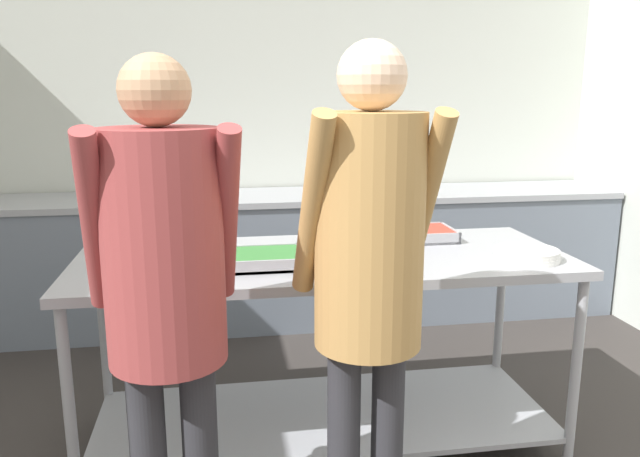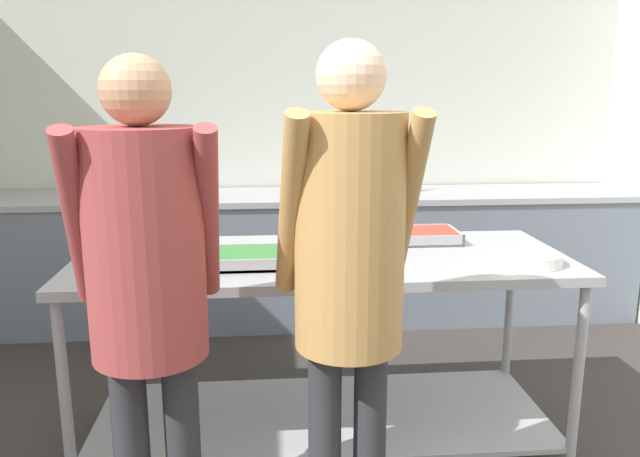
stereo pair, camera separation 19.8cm
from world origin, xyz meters
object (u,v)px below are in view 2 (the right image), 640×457
(guest_serving_right, at_px, (349,258))
(water_bottle, at_px, (399,173))
(sauce_pan, at_px, (143,254))
(broccoli_bowl, at_px, (329,242))
(serving_tray_roast, at_px, (251,258))
(serving_tray_vegetables, at_px, (407,236))
(plate_stack, at_px, (528,258))
(guest_serving_left, at_px, (147,271))

(guest_serving_right, distance_m, water_bottle, 2.44)
(sauce_pan, height_order, water_bottle, water_bottle)
(sauce_pan, distance_m, broccoli_bowl, 0.81)
(sauce_pan, xyz_separation_m, serving_tray_roast, (0.45, -0.07, -0.01))
(serving_tray_roast, distance_m, guest_serving_right, 0.75)
(serving_tray_roast, xyz_separation_m, water_bottle, (0.98, 1.70, 0.13))
(serving_tray_roast, distance_m, serving_tray_vegetables, 0.81)
(plate_stack, relative_size, guest_serving_right, 0.16)
(guest_serving_left, bearing_deg, serving_tray_roast, 63.97)
(broccoli_bowl, xyz_separation_m, guest_serving_left, (-0.65, -0.82, 0.12))
(serving_tray_roast, bearing_deg, water_bottle, 59.93)
(broccoli_bowl, height_order, guest_serving_left, guest_serving_left)
(plate_stack, distance_m, water_bottle, 1.81)
(serving_tray_roast, bearing_deg, guest_serving_left, -116.03)
(serving_tray_roast, bearing_deg, guest_serving_right, -63.72)
(guest_serving_left, height_order, water_bottle, guest_serving_left)
(plate_stack, relative_size, water_bottle, 0.91)
(water_bottle, bearing_deg, sauce_pan, -131.34)
(broccoli_bowl, xyz_separation_m, serving_tray_vegetables, (0.39, 0.14, -0.01))
(plate_stack, bearing_deg, sauce_pan, 174.15)
(broccoli_bowl, bearing_deg, sauce_pan, -170.68)
(broccoli_bowl, relative_size, water_bottle, 0.76)
(guest_serving_right, bearing_deg, water_bottle, 74.32)
(broccoli_bowl, distance_m, water_bottle, 1.63)
(sauce_pan, height_order, broccoli_bowl, broccoli_bowl)
(sauce_pan, height_order, plate_stack, sauce_pan)
(serving_tray_vegetables, bearing_deg, broccoli_bowl, -160.68)
(plate_stack, xyz_separation_m, guest_serving_left, (-1.45, -0.52, 0.14))
(serving_tray_vegetables, height_order, water_bottle, water_bottle)
(serving_tray_roast, height_order, broccoli_bowl, broccoli_bowl)
(sauce_pan, xyz_separation_m, plate_stack, (1.60, -0.16, -0.01))
(broccoli_bowl, height_order, serving_tray_vegetables, broccoli_bowl)
(serving_tray_roast, height_order, serving_tray_vegetables, same)
(plate_stack, relative_size, guest_serving_left, 0.16)
(guest_serving_right, height_order, water_bottle, guest_serving_right)
(serving_tray_roast, relative_size, guest_serving_right, 0.23)
(plate_stack, xyz_separation_m, guest_serving_right, (-0.83, -0.56, 0.17))
(serving_tray_vegetables, bearing_deg, sauce_pan, -167.31)
(water_bottle, bearing_deg, plate_stack, -84.68)
(guest_serving_left, relative_size, water_bottle, 5.61)
(serving_tray_roast, xyz_separation_m, plate_stack, (1.15, -0.10, -0.00))
(plate_stack, bearing_deg, serving_tray_roast, 175.11)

